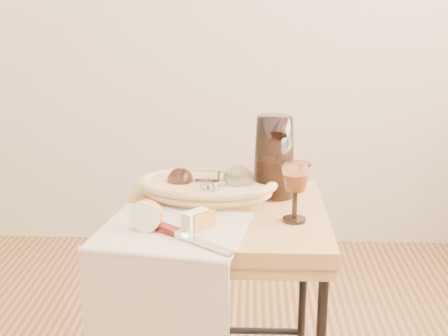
# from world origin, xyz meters

# --- Properties ---
(side_table) EXTENTS (0.53, 0.53, 0.67)m
(side_table) POSITION_xyz_m (0.51, 0.41, 0.33)
(side_table) COLOR brown
(side_table) RESTS_ON floor
(tea_towel) EXTENTS (0.38, 0.35, 0.01)m
(tea_towel) POSITION_xyz_m (0.39, 0.26, 0.67)
(tea_towel) COLOR beige
(tea_towel) RESTS_ON side_table
(bread_basket) EXTENTS (0.35, 0.25, 0.05)m
(bread_basket) POSITION_xyz_m (0.46, 0.50, 0.69)
(bread_basket) COLOR tan
(bread_basket) RESTS_ON side_table
(goblet_lying_a) EXTENTS (0.12, 0.07, 0.07)m
(goblet_lying_a) POSITION_xyz_m (0.43, 0.51, 0.71)
(goblet_lying_a) COLOR #4F2D22
(goblet_lying_a) RESTS_ON bread_basket
(goblet_lying_b) EXTENTS (0.15, 0.15, 0.08)m
(goblet_lying_b) POSITION_xyz_m (0.50, 0.48, 0.72)
(goblet_lying_b) COLOR white
(goblet_lying_b) RESTS_ON bread_basket
(pitcher) EXTENTS (0.21, 0.27, 0.26)m
(pitcher) POSITION_xyz_m (0.63, 0.54, 0.78)
(pitcher) COLOR black
(pitcher) RESTS_ON side_table
(wine_goblet) EXTENTS (0.07, 0.07, 0.15)m
(wine_goblet) POSITION_xyz_m (0.68, 0.35, 0.74)
(wine_goblet) COLOR white
(wine_goblet) RESTS_ON side_table
(apple_half) EXTENTS (0.09, 0.05, 0.07)m
(apple_half) POSITION_xyz_m (0.33, 0.26, 0.71)
(apple_half) COLOR red
(apple_half) RESTS_ON tea_towel
(apple_wedge) EXTENTS (0.07, 0.07, 0.04)m
(apple_wedge) POSITION_xyz_m (0.45, 0.27, 0.69)
(apple_wedge) COLOR white
(apple_wedge) RESTS_ON tea_towel
(table_knife) EXTENTS (0.22, 0.18, 0.02)m
(table_knife) POSITION_xyz_m (0.42, 0.21, 0.68)
(table_knife) COLOR silver
(table_knife) RESTS_ON tea_towel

